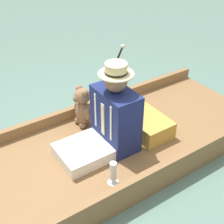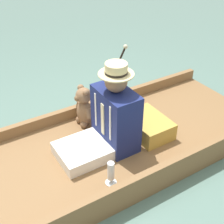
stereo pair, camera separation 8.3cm
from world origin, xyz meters
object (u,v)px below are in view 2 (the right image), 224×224
object	(u,v)px
wine_glass	(111,172)
walking_cane	(114,73)
seated_person	(109,120)
teddy_bear	(84,107)

from	to	relation	value
wine_glass	walking_cane	xyz separation A→B (m)	(0.92, -0.60, 0.29)
seated_person	walking_cane	world-z (taller)	seated_person
seated_person	wine_glass	bearing A→B (deg)	153.79
wine_glass	walking_cane	bearing A→B (deg)	-33.17
seated_person	teddy_bear	xyz separation A→B (m)	(0.42, 0.03, -0.09)
seated_person	wine_glass	size ratio (longest dim) A/B	3.83
teddy_bear	walking_cane	world-z (taller)	walking_cane
seated_person	walking_cane	xyz separation A→B (m)	(0.53, -0.38, 0.12)
teddy_bear	walking_cane	xyz separation A→B (m)	(0.11, -0.41, 0.21)
teddy_bear	walking_cane	bearing A→B (deg)	-75.50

